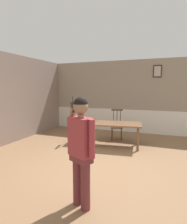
{
  "coord_description": "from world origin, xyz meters",
  "views": [
    {
      "loc": [
        1.57,
        -3.86,
        1.79
      ],
      "look_at": [
        0.27,
        -0.5,
        1.33
      ],
      "focal_mm": 30.32,
      "sensor_mm": 36.0,
      "label": 1
    }
  ],
  "objects_px": {
    "dining_table": "(114,126)",
    "chair_by_doorway": "(77,130)",
    "person_figure": "(81,146)",
    "chair_near_window": "(117,126)"
  },
  "relations": [
    {
      "from": "dining_table",
      "to": "chair_by_doorway",
      "type": "relative_size",
      "value": 1.94
    },
    {
      "from": "chair_near_window",
      "to": "person_figure",
      "type": "distance_m",
      "value": 3.97
    },
    {
      "from": "dining_table",
      "to": "chair_by_doorway",
      "type": "height_order",
      "value": "chair_by_doorway"
    },
    {
      "from": "dining_table",
      "to": "chair_by_doorway",
      "type": "xyz_separation_m",
      "value": [
        -1.19,
        -0.17,
        -0.19
      ]
    },
    {
      "from": "chair_near_window",
      "to": "person_figure",
      "type": "bearing_deg",
      "value": 82.91
    },
    {
      "from": "dining_table",
      "to": "person_figure",
      "type": "relative_size",
      "value": 1.04
    },
    {
      "from": "dining_table",
      "to": "person_figure",
      "type": "bearing_deg",
      "value": -83.72
    },
    {
      "from": "dining_table",
      "to": "chair_near_window",
      "type": "height_order",
      "value": "chair_near_window"
    },
    {
      "from": "person_figure",
      "to": "chair_by_doorway",
      "type": "bearing_deg",
      "value": -36.34
    },
    {
      "from": "dining_table",
      "to": "chair_by_doorway",
      "type": "distance_m",
      "value": 1.22
    }
  ]
}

